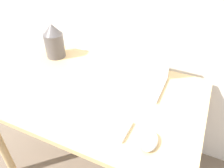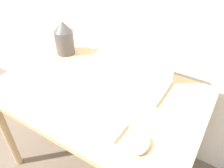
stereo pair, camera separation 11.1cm
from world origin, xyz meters
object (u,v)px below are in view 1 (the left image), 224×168
(mouse, at_px, (150,141))
(vase, at_px, (54,41))
(keyboard, at_px, (86,116))
(laptop, at_px, (136,72))

(mouse, relative_size, vase, 0.47)
(vase, bearing_deg, keyboard, -41.42)
(keyboard, height_order, vase, vase)
(laptop, height_order, keyboard, laptop)
(mouse, xyz_separation_m, vase, (-0.82, 0.45, 0.10))
(mouse, bearing_deg, laptop, 117.17)
(laptop, height_order, mouse, laptop)
(laptop, xyz_separation_m, keyboard, (-0.12, -0.39, -0.05))
(keyboard, height_order, mouse, mouse)
(keyboard, distance_m, vase, 0.66)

